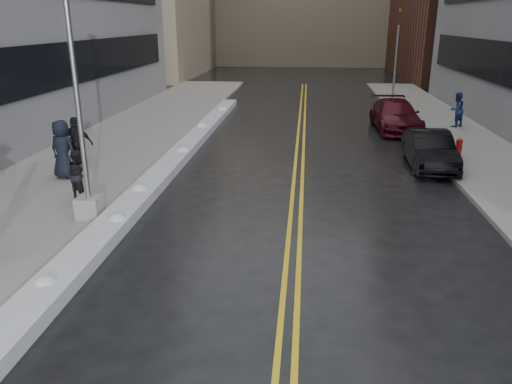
% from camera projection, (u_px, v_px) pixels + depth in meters
% --- Properties ---
extents(ground, '(160.00, 160.00, 0.00)m').
position_uv_depth(ground, '(189.00, 258.00, 12.05)').
color(ground, black).
rests_on(ground, ground).
extents(sidewalk_west, '(5.50, 50.00, 0.15)m').
position_uv_depth(sidewalk_west, '(112.00, 149.00, 21.97)').
color(sidewalk_west, gray).
rests_on(sidewalk_west, ground).
extents(sidewalk_east, '(4.00, 50.00, 0.15)m').
position_uv_depth(sidewalk_east, '(483.00, 158.00, 20.49)').
color(sidewalk_east, gray).
rests_on(sidewalk_east, ground).
extents(lane_line_left, '(0.12, 50.00, 0.01)m').
position_uv_depth(lane_line_left, '(296.00, 155.00, 21.23)').
color(lane_line_left, gold).
rests_on(lane_line_left, ground).
extents(lane_line_right, '(0.12, 50.00, 0.01)m').
position_uv_depth(lane_line_right, '(303.00, 155.00, 21.20)').
color(lane_line_right, gold).
rests_on(lane_line_right, ground).
extents(snow_ridge, '(0.90, 30.00, 0.34)m').
position_uv_depth(snow_ridge, '(174.00, 161.00, 19.75)').
color(snow_ridge, silver).
rests_on(snow_ridge, ground).
extents(lamppost, '(0.65, 0.65, 7.62)m').
position_uv_depth(lamppost, '(81.00, 134.00, 13.41)').
color(lamppost, gray).
rests_on(lamppost, sidewalk_west).
extents(fire_hydrant, '(0.26, 0.26, 0.73)m').
position_uv_depth(fire_hydrant, '(459.00, 146.00, 20.43)').
color(fire_hydrant, maroon).
rests_on(fire_hydrant, sidewalk_east).
extents(traffic_signal, '(0.16, 0.20, 6.00)m').
position_uv_depth(traffic_signal, '(396.00, 53.00, 32.71)').
color(traffic_signal, gray).
rests_on(traffic_signal, sidewalk_east).
extents(pedestrian_b, '(0.95, 0.86, 1.60)m').
position_uv_depth(pedestrian_b, '(78.00, 175.00, 15.31)').
color(pedestrian_b, black).
rests_on(pedestrian_b, sidewalk_west).
extents(pedestrian_c, '(1.14, 0.89, 2.06)m').
position_uv_depth(pedestrian_c, '(63.00, 149.00, 17.37)').
color(pedestrian_c, black).
rests_on(pedestrian_c, sidewalk_west).
extents(pedestrian_d, '(1.22, 0.64, 1.99)m').
position_uv_depth(pedestrian_d, '(77.00, 144.00, 18.29)').
color(pedestrian_d, black).
rests_on(pedestrian_d, sidewalk_west).
extents(pedestrian_east, '(1.10, 1.06, 1.78)m').
position_uv_depth(pedestrian_east, '(457.00, 110.00, 25.88)').
color(pedestrian_east, navy).
rests_on(pedestrian_east, sidewalk_east).
extents(car_black, '(1.58, 4.32, 1.42)m').
position_uv_depth(car_black, '(429.00, 150.00, 19.24)').
color(car_black, black).
rests_on(car_black, ground).
extents(car_maroon, '(2.28, 5.32, 1.53)m').
position_uv_depth(car_maroon, '(396.00, 115.00, 25.85)').
color(car_maroon, '#430A16').
rests_on(car_maroon, ground).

